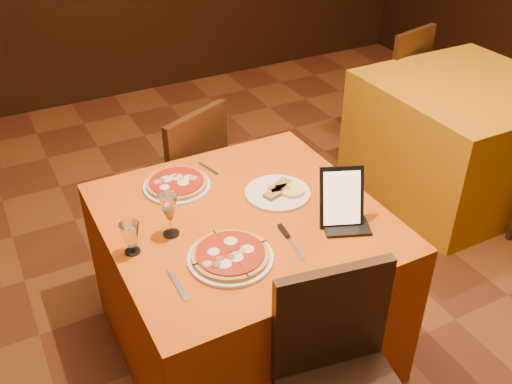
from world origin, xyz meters
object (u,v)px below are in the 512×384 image
main_table (244,283)px  tablet (342,197)px  chair_side_far (386,84)px  wine_glass (170,215)px  pizza_far (177,185)px  side_table (460,138)px  pizza_near (230,256)px  water_glass (131,238)px  chair_main_far (175,179)px

main_table → tablet: 0.63m
chair_side_far → wine_glass: bearing=17.7°
chair_side_far → pizza_far: (-2.02, -1.03, 0.31)m
side_table → chair_side_far: (0.00, 0.78, 0.08)m
tablet → pizza_far: bearing=154.4°
pizza_near → pizza_far: (0.00, 0.55, 0.00)m
pizza_far → water_glass: water_glass is taller
side_table → tablet: 1.80m
chair_main_far → water_glass: size_ratio=7.00×
water_glass → chair_main_far: bearing=61.1°
chair_side_far → pizza_far: 2.29m
main_table → water_glass: (-0.47, -0.02, 0.44)m
pizza_near → tablet: 0.50m
pizza_far → side_table: bearing=7.0°
main_table → pizza_far: (-0.16, 0.32, 0.39)m
side_table → chair_main_far: size_ratio=1.21×
water_glass → pizza_near: bearing=-34.6°
main_table → chair_side_far: chair_side_far is taller
chair_main_far → wine_glass: 0.96m
main_table → pizza_far: bearing=116.9°
side_table → water_glass: 2.45m
side_table → chair_side_far: 0.78m
wine_glass → tablet: (0.63, -0.24, 0.03)m
chair_side_far → tablet: bearing=31.7°
main_table → chair_side_far: bearing=36.0°
tablet → main_table: bearing=168.1°
water_glass → side_table: bearing=14.1°
main_table → wine_glass: wine_glass is taller
main_table → chair_main_far: chair_main_far is taller
side_table → wine_glass: bearing=-165.7°
pizza_far → chair_main_far: bearing=72.5°
chair_main_far → water_glass: chair_main_far is taller
chair_main_far → chair_side_far: (1.86, 0.51, 0.00)m
main_table → tablet: tablet is taller
chair_main_far → chair_side_far: same height
main_table → pizza_near: bearing=-126.1°
chair_main_far → tablet: (0.32, -1.06, 0.41)m
pizza_near → wine_glass: 0.29m
side_table → tablet: (-1.54, -0.79, 0.49)m
side_table → pizza_near: size_ratio=3.43×
pizza_near → pizza_far: same height
main_table → water_glass: size_ratio=8.46×
pizza_far → main_table: bearing=-63.1°
side_table → pizza_far: (-2.02, -0.25, 0.39)m
main_table → pizza_near: pizza_near is taller
pizza_far → tablet: bearing=-48.1°
pizza_far → pizza_near: bearing=-90.4°
main_table → pizza_near: 0.48m
pizza_near → tablet: (0.49, 0.01, 0.10)m
chair_main_far → main_table: bearing=65.8°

